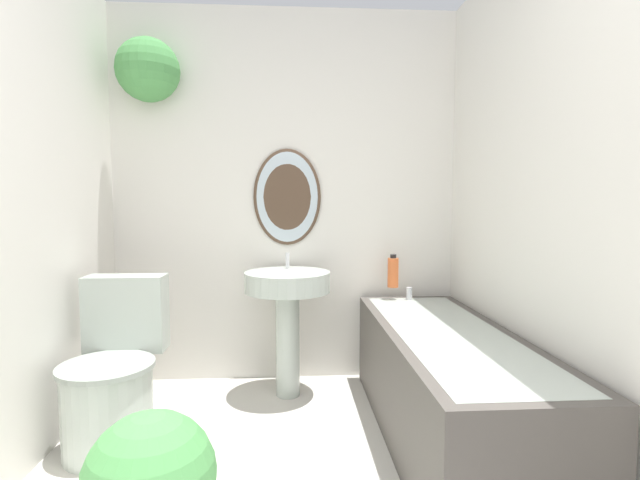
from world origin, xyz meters
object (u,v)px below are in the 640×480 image
toilet (113,380)px  bathtub (447,384)px  shampoo_bottle (393,272)px  pedestal_sink (288,300)px

toilet → bathtub: toilet is taller
bathtub → shampoo_bottle: shampoo_bottle is taller
toilet → pedestal_sink: (0.83, 0.52, 0.27)m
toilet → shampoo_bottle: size_ratio=3.73×
shampoo_bottle → bathtub: bearing=-82.3°
toilet → bathtub: size_ratio=0.47×
toilet → shampoo_bottle: bearing=24.2°
toilet → bathtub: (1.61, -0.08, -0.03)m
pedestal_sink → bathtub: (0.78, -0.60, -0.30)m
pedestal_sink → bathtub: 1.02m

